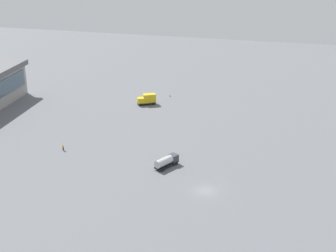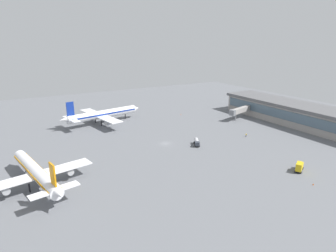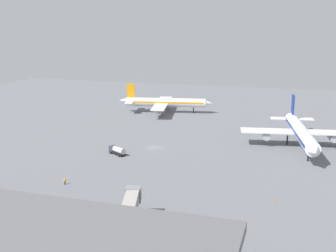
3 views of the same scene
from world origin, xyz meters
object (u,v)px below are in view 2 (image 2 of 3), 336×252
object	(u,v)px
safety_cone_mid_apron	(313,184)
airplane_at_gate	(102,114)
ground_crew_worker	(246,135)
catering_truck	(299,167)
fuel_truck	(197,142)
safety_cone_near_gate	(181,114)
airplane_taxiing	(36,172)

from	to	relation	value
safety_cone_mid_apron	airplane_at_gate	bearing A→B (deg)	19.29
ground_crew_worker	safety_cone_mid_apron	xyz separation A→B (m)	(-45.68, 16.09, -0.55)
catering_truck	fuel_truck	xyz separation A→B (m)	(39.25, 15.93, -0.31)
catering_truck	safety_cone_near_gate	distance (m)	88.30
fuel_truck	airplane_taxiing	bearing A→B (deg)	-55.62
safety_cone_mid_apron	safety_cone_near_gate	bearing A→B (deg)	-7.17
fuel_truck	ground_crew_worker	distance (m)	27.06
airplane_at_gate	safety_cone_near_gate	bearing A→B (deg)	-15.81
catering_truck	safety_cone_mid_apron	xyz separation A→B (m)	(-8.91, 5.07, -1.40)
ground_crew_worker	safety_cone_mid_apron	bearing A→B (deg)	50.53
catering_truck	ground_crew_worker	size ratio (longest dim) A/B	3.50
airplane_at_gate	safety_cone_near_gate	world-z (taller)	airplane_at_gate
fuel_truck	safety_cone_near_gate	world-z (taller)	fuel_truck
fuel_truck	safety_cone_mid_apron	distance (m)	49.37
airplane_at_gate	safety_cone_mid_apron	size ratio (longest dim) A/B	78.92
airplane_at_gate	fuel_truck	distance (m)	59.20
airplane_taxiing	safety_cone_mid_apron	xyz separation A→B (m)	(-43.19, -75.57, -4.39)
fuel_truck	airplane_at_gate	bearing A→B (deg)	-125.22
airplane_at_gate	safety_cone_mid_apron	xyz separation A→B (m)	(-101.78, -35.62, -4.96)
ground_crew_worker	airplane_taxiing	bearing A→B (deg)	-18.51
airplane_at_gate	catering_truck	world-z (taller)	airplane_at_gate
fuel_truck	ground_crew_worker	xyz separation A→B (m)	(-2.48, -26.95, -0.54)
fuel_truck	safety_cone_mid_apron	size ratio (longest dim) A/B	10.68
ground_crew_worker	fuel_truck	bearing A→B (deg)	-25.32
fuel_truck	safety_cone_mid_apron	world-z (taller)	fuel_truck
ground_crew_worker	safety_cone_near_gate	world-z (taller)	ground_crew_worker
catering_truck	safety_cone_near_gate	size ratio (longest dim) A/B	9.74
airplane_taxiing	catering_truck	bearing A→B (deg)	-123.75
airplane_at_gate	safety_cone_mid_apron	bearing A→B (deg)	-80.70
catering_truck	airplane_taxiing	bearing A→B (deg)	129.42
airplane_taxiing	fuel_truck	xyz separation A→B (m)	(4.96, -64.71, -3.30)
catering_truck	safety_cone_near_gate	xyz separation A→B (m)	(88.00, -7.11, -1.40)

